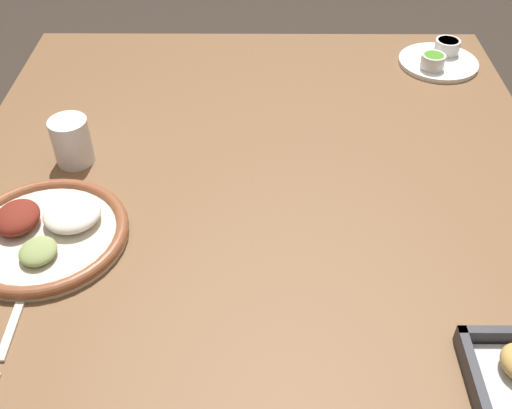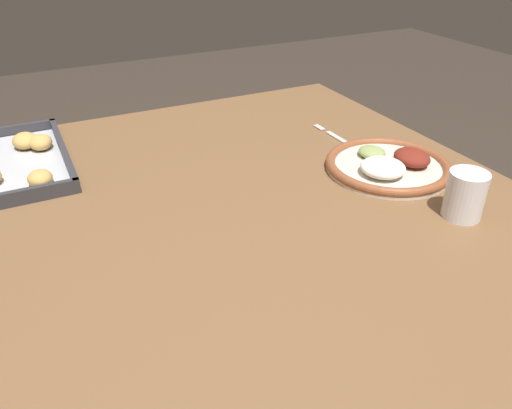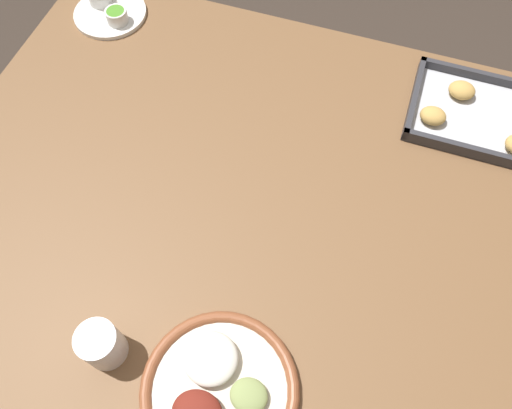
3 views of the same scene
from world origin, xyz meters
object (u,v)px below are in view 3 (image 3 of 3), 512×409
dinner_plate (218,389)px  drinking_cup (102,345)px  saucer_plate (109,10)px  baking_tray (493,120)px

dinner_plate → drinking_cup: (-0.20, -0.00, 0.03)m
saucer_plate → baking_tray: same height
dinner_plate → drinking_cup: bearing=-179.9°
drinking_cup → dinner_plate: bearing=0.1°
saucer_plate → dinner_plate: bearing=-52.6°
baking_tray → drinking_cup: drinking_cup is taller
saucer_plate → drinking_cup: bearing=-63.7°
dinner_plate → saucer_plate: bearing=127.4°
drinking_cup → baking_tray: bearing=50.9°
baking_tray → dinner_plate: bearing=-117.7°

